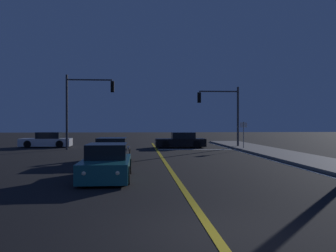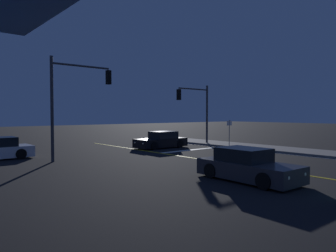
{
  "view_description": "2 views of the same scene",
  "coord_description": "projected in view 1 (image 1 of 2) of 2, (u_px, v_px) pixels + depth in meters",
  "views": [
    {
      "loc": [
        -1.44,
        -7.05,
        2.15
      ],
      "look_at": [
        0.97,
        23.65,
        1.91
      ],
      "focal_mm": 39.92,
      "sensor_mm": 36.0,
      "label": 1
    },
    {
      "loc": [
        -13.77,
        5.66,
        2.76
      ],
      "look_at": [
        -0.85,
        20.97,
        1.99
      ],
      "focal_mm": 33.59,
      "sensor_mm": 36.0,
      "label": 2
    }
  ],
  "objects": [
    {
      "name": "ground_plane",
      "position": [
        214.0,
        235.0,
        7.16
      ],
      "size": [
        160.0,
        160.0,
        0.0
      ],
      "primitive_type": "plane",
      "color": "black"
    },
    {
      "name": "sidewalk_right",
      "position": [
        317.0,
        162.0,
        19.9
      ],
      "size": [
        3.2,
        43.74,
        0.15
      ],
      "primitive_type": "cube",
      "color": "gray",
      "rests_on": "ground"
    },
    {
      "name": "lane_line_center",
      "position": [
        167.0,
        165.0,
        19.27
      ],
      "size": [
        0.2,
        41.31,
        0.01
      ],
      "primitive_type": "cube",
      "color": "gold",
      "rests_on": "ground"
    },
    {
      "name": "lane_line_edge_right",
      "position": [
        283.0,
        164.0,
        19.76
      ],
      "size": [
        0.16,
        41.31,
        0.01
      ],
      "primitive_type": "cube",
      "color": "silver",
      "rests_on": "ground"
    },
    {
      "name": "stop_bar",
      "position": [
        197.0,
        150.0,
        30.14
      ],
      "size": [
        6.45,
        0.5,
        0.01
      ],
      "primitive_type": "cube",
      "color": "silver",
      "rests_on": "ground"
    },
    {
      "name": "car_parked_curb_charcoal",
      "position": [
        112.0,
        152.0,
        20.32
      ],
      "size": [
        2.0,
        4.38,
        1.34
      ],
      "rotation": [
        0.0,
        0.0,
        3.11
      ],
      "color": "#2D2D33",
      "rests_on": "ground"
    },
    {
      "name": "car_side_waiting_white",
      "position": [
        47.0,
        141.0,
        33.26
      ],
      "size": [
        4.44,
        2.01,
        1.34
      ],
      "rotation": [
        0.0,
        0.0,
        1.58
      ],
      "color": "silver",
      "rests_on": "ground"
    },
    {
      "name": "car_mid_block_teal",
      "position": [
        107.0,
        164.0,
        14.39
      ],
      "size": [
        1.86,
        4.54,
        1.34
      ],
      "rotation": [
        0.0,
        0.0,
        3.14
      ],
      "color": "#195960",
      "rests_on": "ground"
    },
    {
      "name": "car_distant_tail_black",
      "position": [
        181.0,
        141.0,
        32.75
      ],
      "size": [
        4.4,
        1.89,
        1.34
      ],
      "rotation": [
        0.0,
        0.0,
        1.57
      ],
      "color": "black",
      "rests_on": "ground"
    },
    {
      "name": "traffic_signal_near_right",
      "position": [
        223.0,
        107.0,
        32.61
      ],
      "size": [
        3.67,
        0.28,
        5.32
      ],
      "rotation": [
        0.0,
        0.0,
        3.14
      ],
      "color": "#38383D",
      "rests_on": "ground"
    },
    {
      "name": "traffic_signal_far_left",
      "position": [
        84.0,
        100.0,
        30.29
      ],
      "size": [
        3.9,
        0.28,
        6.07
      ],
      "color": "#38383D",
      "rests_on": "ground"
    },
    {
      "name": "street_sign_corner",
      "position": [
        243.0,
        131.0,
        29.92
      ],
      "size": [
        0.56,
        0.07,
        2.25
      ],
      "color": "slate",
      "rests_on": "ground"
    }
  ]
}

